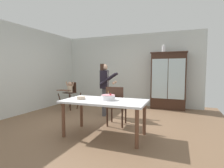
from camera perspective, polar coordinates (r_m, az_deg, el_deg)
name	(u,v)px	position (r m, az deg, el deg)	size (l,w,h in m)	color
ground_plane	(100,123)	(4.63, -3.99, -12.45)	(6.24, 6.24, 0.00)	brown
wall_back	(129,70)	(6.89, 5.53, 4.54)	(5.32, 0.06, 2.70)	silver
wall_left	(22,70)	(6.05, -27.17, 4.04)	(0.06, 5.32, 2.70)	silver
china_cabinet	(168,81)	(6.37, 17.77, 1.04)	(1.20, 0.48, 1.96)	#382116
ceramic_vase	(164,49)	(6.42, 16.43, 10.85)	(0.13, 0.13, 0.27)	white
high_chair_with_toddler	(70,90)	(6.24, -13.53, -1.98)	(0.64, 0.74, 0.95)	#382116
adult_person	(105,83)	(5.18, -2.39, 0.31)	(0.58, 0.57, 1.53)	#47474C
dining_table	(105,104)	(3.62, -2.44, -6.65)	(1.71, 0.91, 0.74)	silver
birthday_cake	(108,97)	(3.61, -1.22, -4.36)	(0.28, 0.28, 0.19)	white
serving_bowl	(81,98)	(3.76, -10.02, -4.47)	(0.18, 0.18, 0.06)	#C6AD93
dining_chair_far_side	(116,103)	(4.24, 1.19, -6.29)	(0.48, 0.48, 0.96)	#382116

